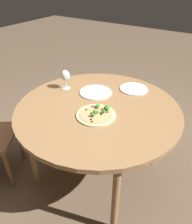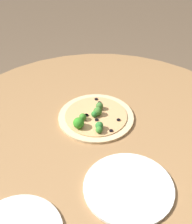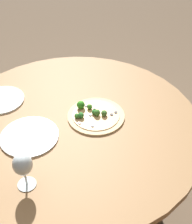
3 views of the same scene
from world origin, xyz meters
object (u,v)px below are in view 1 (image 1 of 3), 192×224
pizza (97,114)px  plate_far (96,92)px  wine_glass (65,76)px  plate_near (134,89)px

pizza → plate_far: bearing=-145.4°
pizza → plate_far: size_ratio=1.05×
wine_glass → plate_far: bearing=105.8°
wine_glass → plate_far: wine_glass is taller
wine_glass → pizza: bearing=65.8°
wine_glass → plate_near: (-0.31, 0.52, -0.11)m
pizza → wine_glass: (-0.21, -0.46, 0.11)m
pizza → plate_near: pizza is taller
plate_near → plate_far: bearing=-46.3°
pizza → wine_glass: size_ratio=1.68×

